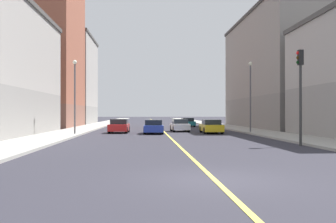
{
  "coord_description": "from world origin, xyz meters",
  "views": [
    {
      "loc": [
        -2.05,
        -11.34,
        1.96
      ],
      "look_at": [
        0.22,
        26.23,
        2.12
      ],
      "focal_mm": 41.53,
      "sensor_mm": 36.0,
      "label": 1
    }
  ],
  "objects_px": {
    "building_left_mid": "(284,71)",
    "car_white": "(180,125)",
    "street_lamp_right_near": "(75,89)",
    "car_red": "(119,126)",
    "street_lamp_left_near": "(250,89)",
    "building_right_midblock": "(39,46)",
    "building_right_distant": "(63,81)",
    "car_teal": "(187,122)",
    "car_blue": "(153,127)",
    "traffic_light_left_near": "(300,84)",
    "car_yellow": "(211,126)"
  },
  "relations": [
    {
      "from": "building_right_midblock",
      "to": "street_lamp_left_near",
      "type": "xyz_separation_m",
      "value": [
        24.72,
        -16.83,
        -6.86
      ]
    },
    {
      "from": "building_left_mid",
      "to": "car_teal",
      "type": "height_order",
      "value": "building_left_mid"
    },
    {
      "from": "car_yellow",
      "to": "building_right_distant",
      "type": "bearing_deg",
      "value": 122.74
    },
    {
      "from": "street_lamp_left_near",
      "to": "car_white",
      "type": "xyz_separation_m",
      "value": [
        -6.51,
        4.14,
        -3.65
      ]
    },
    {
      "from": "street_lamp_right_near",
      "to": "car_teal",
      "type": "distance_m",
      "value": 25.3
    },
    {
      "from": "street_lamp_right_near",
      "to": "car_red",
      "type": "bearing_deg",
      "value": 47.79
    },
    {
      "from": "car_blue",
      "to": "street_lamp_left_near",
      "type": "bearing_deg",
      "value": 0.48
    },
    {
      "from": "car_red",
      "to": "car_yellow",
      "type": "bearing_deg",
      "value": -8.25
    },
    {
      "from": "building_left_mid",
      "to": "car_yellow",
      "type": "xyz_separation_m",
      "value": [
        -12.08,
        -13.17,
        -6.88
      ]
    },
    {
      "from": "traffic_light_left_near",
      "to": "car_white",
      "type": "height_order",
      "value": "traffic_light_left_near"
    },
    {
      "from": "traffic_light_left_near",
      "to": "building_right_distant",
      "type": "bearing_deg",
      "value": 116.54
    },
    {
      "from": "traffic_light_left_near",
      "to": "car_blue",
      "type": "relative_size",
      "value": 1.25
    },
    {
      "from": "building_right_midblock",
      "to": "car_teal",
      "type": "xyz_separation_m",
      "value": [
        20.71,
        2.56,
        -10.53
      ]
    },
    {
      "from": "car_red",
      "to": "car_white",
      "type": "xyz_separation_m",
      "value": [
        6.27,
        2.5,
        -0.03
      ]
    },
    {
      "from": "traffic_light_left_near",
      "to": "car_white",
      "type": "relative_size",
      "value": 1.41
    },
    {
      "from": "building_left_mid",
      "to": "street_lamp_left_near",
      "type": "distance_m",
      "value": 16.18
    },
    {
      "from": "building_left_mid",
      "to": "car_white",
      "type": "height_order",
      "value": "building_left_mid"
    },
    {
      "from": "building_left_mid",
      "to": "building_right_distant",
      "type": "bearing_deg",
      "value": 149.58
    },
    {
      "from": "traffic_light_left_near",
      "to": "street_lamp_left_near",
      "type": "bearing_deg",
      "value": 86.01
    },
    {
      "from": "traffic_light_left_near",
      "to": "street_lamp_right_near",
      "type": "xyz_separation_m",
      "value": [
        -15.41,
        12.19,
        0.42
      ]
    },
    {
      "from": "building_right_distant",
      "to": "car_red",
      "type": "height_order",
      "value": "building_right_distant"
    },
    {
      "from": "car_yellow",
      "to": "car_white",
      "type": "bearing_deg",
      "value": 125.59
    },
    {
      "from": "building_right_distant",
      "to": "street_lamp_right_near",
      "type": "xyz_separation_m",
      "value": [
        8.29,
        -35.27,
        -3.64
      ]
    },
    {
      "from": "building_right_midblock",
      "to": "traffic_light_left_near",
      "type": "distance_m",
      "value": 40.03
    },
    {
      "from": "building_left_mid",
      "to": "car_teal",
      "type": "bearing_deg",
      "value": 154.44
    },
    {
      "from": "building_left_mid",
      "to": "street_lamp_left_near",
      "type": "xyz_separation_m",
      "value": [
        -8.29,
        -13.5,
        -3.24
      ]
    },
    {
      "from": "street_lamp_left_near",
      "to": "street_lamp_right_near",
      "type": "bearing_deg",
      "value": -171.77
    },
    {
      "from": "building_right_distant",
      "to": "car_blue",
      "type": "distance_m",
      "value": 37.05
    },
    {
      "from": "street_lamp_right_near",
      "to": "car_blue",
      "type": "height_order",
      "value": "street_lamp_right_near"
    },
    {
      "from": "building_right_distant",
      "to": "street_lamp_left_near",
      "type": "bearing_deg",
      "value": -53.07
    },
    {
      "from": "street_lamp_left_near",
      "to": "car_yellow",
      "type": "distance_m",
      "value": 5.26
    },
    {
      "from": "building_left_mid",
      "to": "street_lamp_right_near",
      "type": "height_order",
      "value": "building_left_mid"
    },
    {
      "from": "building_left_mid",
      "to": "building_right_midblock",
      "type": "distance_m",
      "value": 33.38
    },
    {
      "from": "car_blue",
      "to": "car_teal",
      "type": "xyz_separation_m",
      "value": [
        5.4,
        19.47,
        -0.02
      ]
    },
    {
      "from": "building_left_mid",
      "to": "building_right_distant",
      "type": "xyz_separation_m",
      "value": [
        -33.02,
        19.39,
        0.24
      ]
    },
    {
      "from": "building_left_mid",
      "to": "car_red",
      "type": "xyz_separation_m",
      "value": [
        -21.08,
        -11.86,
        -6.86
      ]
    },
    {
      "from": "building_right_distant",
      "to": "street_lamp_right_near",
      "type": "bearing_deg",
      "value": -76.77
    },
    {
      "from": "building_right_midblock",
      "to": "car_yellow",
      "type": "distance_m",
      "value": 28.64
    },
    {
      "from": "street_lamp_right_near",
      "to": "car_teal",
      "type": "xyz_separation_m",
      "value": [
        12.42,
        21.76,
        -3.51
      ]
    },
    {
      "from": "building_right_midblock",
      "to": "car_red",
      "type": "height_order",
      "value": "building_right_midblock"
    },
    {
      "from": "car_teal",
      "to": "car_blue",
      "type": "bearing_deg",
      "value": -105.52
    },
    {
      "from": "street_lamp_right_near",
      "to": "car_teal",
      "type": "relative_size",
      "value": 1.44
    },
    {
      "from": "street_lamp_right_near",
      "to": "building_left_mid",
      "type": "bearing_deg",
      "value": 32.71
    },
    {
      "from": "building_left_mid",
      "to": "building_right_distant",
      "type": "distance_m",
      "value": 38.29
    },
    {
      "from": "building_right_distant",
      "to": "car_blue",
      "type": "bearing_deg",
      "value": -65.1
    },
    {
      "from": "street_lamp_left_near",
      "to": "car_blue",
      "type": "relative_size",
      "value": 1.49
    },
    {
      "from": "street_lamp_left_near",
      "to": "car_teal",
      "type": "xyz_separation_m",
      "value": [
        -4.01,
        19.39,
        -3.67
      ]
    },
    {
      "from": "building_right_midblock",
      "to": "car_blue",
      "type": "bearing_deg",
      "value": -47.84
    },
    {
      "from": "car_white",
      "to": "car_blue",
      "type": "bearing_deg",
      "value": -124.53
    },
    {
      "from": "building_right_midblock",
      "to": "street_lamp_left_near",
      "type": "height_order",
      "value": "building_right_midblock"
    }
  ]
}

